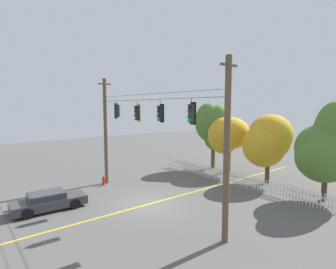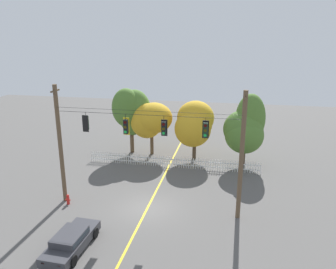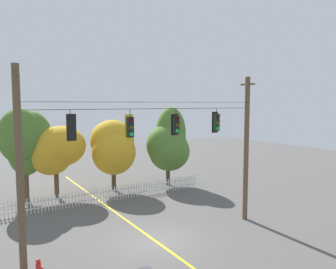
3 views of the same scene
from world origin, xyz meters
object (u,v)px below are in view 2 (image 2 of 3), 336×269
at_px(traffic_signal_westbound_side, 86,123).
at_px(autumn_maple_mid, 151,119).
at_px(fire_hydrant, 68,199).
at_px(autumn_maple_far_west, 245,129).
at_px(autumn_maple_near_fence, 132,111).
at_px(traffic_signal_southbound_primary, 164,128).
at_px(traffic_signal_northbound_secondary, 205,130).
at_px(parked_car, 71,240).
at_px(autumn_oak_far_east, 194,123).
at_px(traffic_signal_northbound_primary, 126,127).

xyz_separation_m(traffic_signal_westbound_side, autumn_maple_mid, (1.87, 10.94, -2.36)).
xyz_separation_m(traffic_signal_westbound_side, fire_hydrant, (-1.64, -0.52, -5.81)).
height_order(autumn_maple_far_west, fire_hydrant, autumn_maple_far_west).
xyz_separation_m(autumn_maple_near_fence, fire_hydrant, (-1.43, -11.85, -4.10)).
bearing_deg(autumn_maple_near_fence, traffic_signal_southbound_primary, -63.04).
relative_size(traffic_signal_westbound_side, traffic_signal_northbound_secondary, 0.97).
height_order(traffic_signal_southbound_primary, parked_car, traffic_signal_southbound_primary).
bearing_deg(autumn_oak_far_east, traffic_signal_southbound_primary, -94.38).
bearing_deg(autumn_maple_mid, traffic_signal_northbound_secondary, -59.47).
distance_m(traffic_signal_northbound_secondary, parked_car, 10.65).
xyz_separation_m(autumn_maple_near_fence, parked_car, (1.35, -16.89, -3.88)).
bearing_deg(traffic_signal_southbound_primary, parked_car, -128.32).
distance_m(traffic_signal_westbound_side, traffic_signal_southbound_primary, 5.55).
distance_m(traffic_signal_southbound_primary, traffic_signal_northbound_secondary, 2.77).
relative_size(autumn_maple_mid, parked_car, 1.24).
xyz_separation_m(traffic_signal_northbound_primary, fire_hydrant, (-4.53, -0.54, -5.71)).
bearing_deg(traffic_signal_southbound_primary, traffic_signal_northbound_primary, 179.98).
distance_m(traffic_signal_northbound_primary, fire_hydrant, 7.30).
bearing_deg(fire_hydrant, autumn_maple_far_west, 38.91).
distance_m(traffic_signal_westbound_side, traffic_signal_northbound_secondary, 8.32).
distance_m(traffic_signal_westbound_side, autumn_oak_far_east, 12.74).
bearing_deg(autumn_maple_near_fence, autumn_oak_far_east, -5.03).
xyz_separation_m(traffic_signal_southbound_primary, autumn_oak_far_east, (0.82, 10.73, -2.42)).
relative_size(traffic_signal_westbound_side, autumn_oak_far_east, 0.23).
height_order(traffic_signal_westbound_side, autumn_maple_near_fence, traffic_signal_westbound_side).
xyz_separation_m(traffic_signal_southbound_primary, fire_hydrant, (-7.19, -0.53, -5.73)).
relative_size(traffic_signal_northbound_primary, fire_hydrant, 1.92).
bearing_deg(traffic_signal_northbound_secondary, autumn_maple_mid, 120.53).
xyz_separation_m(traffic_signal_southbound_primary, traffic_signal_northbound_secondary, (2.77, 0.00, 0.04)).
relative_size(traffic_signal_southbound_primary, autumn_oak_far_east, 0.24).
bearing_deg(fire_hydrant, traffic_signal_southbound_primary, 4.25).
distance_m(traffic_signal_northbound_secondary, autumn_maple_far_west, 10.61).
relative_size(traffic_signal_northbound_secondary, autumn_oak_far_east, 0.24).
bearing_deg(fire_hydrant, autumn_maple_near_fence, 83.11).
bearing_deg(traffic_signal_northbound_secondary, autumn_maple_near_fence, 127.00).
distance_m(autumn_maple_near_fence, autumn_maple_far_west, 11.59).
xyz_separation_m(autumn_maple_mid, autumn_oak_far_east, (4.49, -0.19, -0.13)).
bearing_deg(autumn_maple_mid, traffic_signal_westbound_side, -99.72).
xyz_separation_m(autumn_maple_near_fence, autumn_oak_far_east, (6.58, -0.58, -0.79)).
bearing_deg(fire_hydrant, autumn_maple_mid, 72.95).
bearing_deg(autumn_oak_far_east, traffic_signal_westbound_side, -120.63).
xyz_separation_m(traffic_signal_southbound_primary, parked_car, (-4.40, -5.57, -5.51)).
xyz_separation_m(traffic_signal_southbound_primary, autumn_maple_far_west, (5.72, 9.88, -2.46)).
height_order(traffic_signal_northbound_primary, autumn_maple_far_west, traffic_signal_northbound_primary).
height_order(traffic_signal_southbound_primary, autumn_maple_far_west, traffic_signal_southbound_primary).
relative_size(traffic_signal_northbound_primary, parked_car, 0.34).
xyz_separation_m(traffic_signal_westbound_side, autumn_maple_far_west, (11.26, 9.90, -2.54)).
relative_size(autumn_oak_far_east, parked_car, 1.31).
xyz_separation_m(traffic_signal_northbound_primary, autumn_maple_near_fence, (-3.10, 11.31, -1.60)).
distance_m(traffic_signal_northbound_secondary, autumn_maple_near_fence, 14.26).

